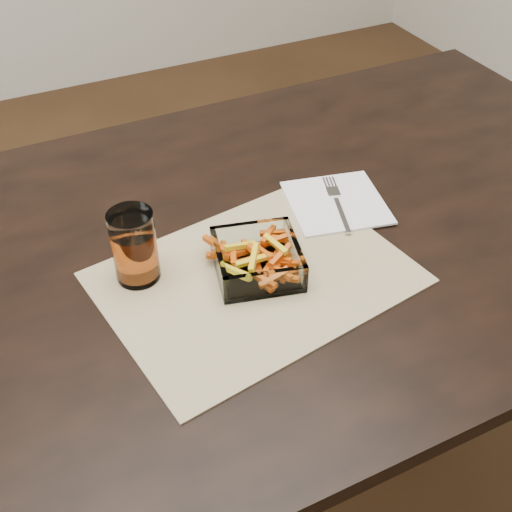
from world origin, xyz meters
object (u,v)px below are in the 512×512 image
at_px(glass_bowl, 257,261).
at_px(tumbler, 135,249).
at_px(fork, 337,202).
at_px(dining_table, 245,277).

xyz_separation_m(glass_bowl, tumbler, (-0.17, 0.07, 0.03)).
height_order(tumbler, fork, tumbler).
relative_size(dining_table, fork, 10.03).
distance_m(tumbler, fork, 0.37).
xyz_separation_m(glass_bowl, fork, (0.20, 0.09, -0.01)).
relative_size(tumbler, fork, 0.73).
bearing_deg(glass_bowl, fork, 25.30).
height_order(dining_table, tumbler, tumbler).
bearing_deg(dining_table, tumbler, -175.29).
height_order(glass_bowl, fork, glass_bowl).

